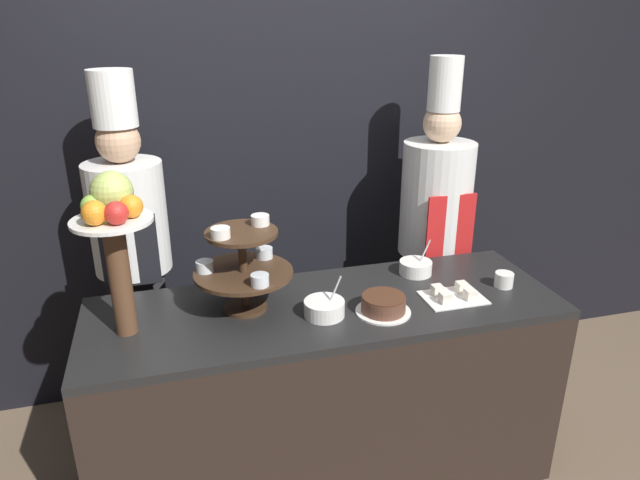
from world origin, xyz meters
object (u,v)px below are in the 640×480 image
object	(u,v)px
cup_white	(504,280)
cake_square_tray	(453,295)
cake_round	(383,305)
tiered_stand	(243,263)
serving_bowl_far	(416,267)
fruit_pedestal	(113,225)
chef_left	(132,248)
chef_center_left	(434,223)
serving_bowl_near	(324,308)

from	to	relation	value
cup_white	cake_square_tray	xyz separation A→B (m)	(-0.27, -0.04, -0.02)
cake_round	tiered_stand	bearing A→B (deg)	161.22
cake_square_tray	serving_bowl_far	world-z (taller)	serving_bowl_far
fruit_pedestal	chef_left	size ratio (longest dim) A/B	0.34
tiered_stand	cup_white	size ratio (longest dim) A/B	4.89
tiered_stand	chef_left	size ratio (longest dim) A/B	0.22
fruit_pedestal	cake_round	distance (m)	1.08
chef_center_left	tiered_stand	bearing A→B (deg)	-155.39
serving_bowl_far	cake_square_tray	bearing A→B (deg)	-79.17
cake_round	chef_center_left	distance (m)	0.88
fruit_pedestal	cup_white	world-z (taller)	fruit_pedestal
tiered_stand	cup_white	xyz separation A→B (m)	(1.14, -0.10, -0.17)
cake_round	chef_left	distance (m)	1.20
chef_center_left	cake_round	bearing A→B (deg)	-129.16
fruit_pedestal	cake_square_tray	world-z (taller)	fruit_pedestal
serving_bowl_near	chef_center_left	bearing A→B (deg)	39.01
cup_white	chef_center_left	bearing A→B (deg)	94.60
fruit_pedestal	chef_center_left	world-z (taller)	chef_center_left
serving_bowl_near	cake_square_tray	bearing A→B (deg)	-0.32
cup_white	chef_left	bearing A→B (deg)	159.21
cup_white	serving_bowl_far	distance (m)	0.39
cup_white	serving_bowl_far	size ratio (longest dim) A/B	0.50
cup_white	serving_bowl_far	bearing A→B (deg)	144.48
tiered_stand	chef_center_left	bearing A→B (deg)	24.61
cup_white	cake_square_tray	size ratio (longest dim) A/B	0.32
cake_round	fruit_pedestal	bearing A→B (deg)	172.01
serving_bowl_far	chef_left	size ratio (longest dim) A/B	0.09
cake_round	cake_square_tray	size ratio (longest dim) A/B	0.87
cake_square_tray	chef_center_left	bearing A→B (deg)	71.09
cake_round	chef_left	xyz separation A→B (m)	(-0.98, 0.68, 0.08)
tiered_stand	cake_round	size ratio (longest dim) A/B	1.77
cake_square_tray	chef_center_left	distance (m)	0.68
chef_left	serving_bowl_far	bearing A→B (deg)	-16.42
cup_white	chef_center_left	xyz separation A→B (m)	(-0.05, 0.60, 0.06)
cake_round	serving_bowl_near	bearing A→B (deg)	170.53
cake_round	serving_bowl_far	bearing A→B (deg)	47.66
cake_square_tray	chef_left	distance (m)	1.47
fruit_pedestal	cake_round	world-z (taller)	fruit_pedestal
serving_bowl_near	cake_round	bearing A→B (deg)	-9.47
serving_bowl_far	serving_bowl_near	bearing A→B (deg)	-152.56
tiered_stand	cake_square_tray	distance (m)	0.90
cup_white	cake_square_tray	distance (m)	0.27
serving_bowl_near	chef_left	bearing A→B (deg)	139.22
tiered_stand	serving_bowl_near	distance (m)	0.37
fruit_pedestal	cake_square_tray	size ratio (longest dim) A/B	2.37
cake_round	chef_left	world-z (taller)	chef_left
fruit_pedestal	chef_center_left	bearing A→B (deg)	19.25
cake_round	chef_left	size ratio (longest dim) A/B	0.12
cake_round	cake_square_tray	distance (m)	0.34
serving_bowl_near	cup_white	bearing A→B (deg)	2.73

